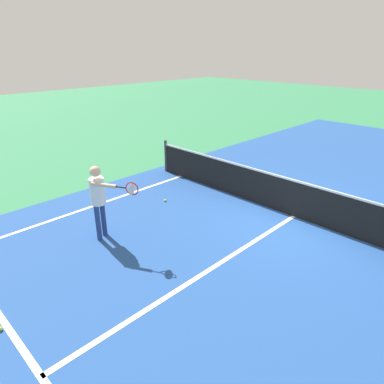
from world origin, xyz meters
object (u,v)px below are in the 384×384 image
at_px(player_near, 99,195).
at_px(tennis_ball_near_net, 165,200).
at_px(net, 296,198).
at_px(tennis_ball_mid_court, 0,329).

height_order(player_near, tennis_ball_near_net, player_near).
height_order(net, tennis_ball_mid_court, net).
height_order(net, player_near, player_near).
relative_size(net, tennis_ball_mid_court, 148.10).
bearing_deg(player_near, tennis_ball_mid_court, -63.59).
relative_size(net, tennis_ball_near_net, 148.10).
bearing_deg(tennis_ball_mid_court, net, 79.42).
distance_m(net, tennis_ball_near_net, 3.45).
xyz_separation_m(player_near, tennis_ball_mid_court, (1.28, -2.58, -1.01)).
distance_m(player_near, tennis_ball_mid_court, 3.05).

